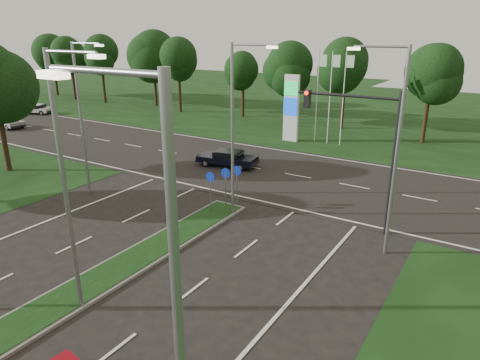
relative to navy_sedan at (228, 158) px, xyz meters
The scene contains 15 objects.
verge_far 32.01m from the navy_sedan, 82.02° to the left, with size 160.00×50.00×0.02m, color black.
cross_road 4.54m from the navy_sedan, ahead, with size 160.00×12.00×0.02m, color black.
median_kerb 19.82m from the navy_sedan, 77.05° to the right, with size 2.00×26.00×0.12m, color slate.
streetlight_median_near 18.68m from the navy_sedan, 72.55° to the right, with size 2.53×0.22×9.00m.
streetlight_median_far 10.13m from the navy_sedan, 53.33° to the right, with size 2.53×0.22×9.00m.
streetlight_left_far 11.01m from the navy_sedan, 112.51° to the right, with size 2.53×0.22×9.00m.
streetlight_right_far 15.76m from the navy_sedan, 28.90° to the right, with size 2.53×0.22×9.00m.
streetlight_right_near 25.48m from the navy_sedan, 58.14° to the right, with size 2.53×0.22×9.00m.
traffic_signal 13.40m from the navy_sedan, 24.55° to the right, with size 5.10×0.42×7.00m.
median_signs 8.28m from the navy_sedan, 57.26° to the right, with size 1.16×1.76×2.38m.
gas_pylon 10.09m from the navy_sedan, 86.15° to the left, with size 5.80×1.26×8.00m.
treeline_far 18.31m from the navy_sedan, 74.71° to the left, with size 6.00×6.00×9.90m.
navy_sedan is the anchor object (origin of this frame).
far_car_a 27.20m from the navy_sedan, behind, with size 4.04×1.82×1.15m.
far_car_b 32.77m from the navy_sedan, 169.99° to the left, with size 4.45×3.11×1.18m.
Camera 1 is at (12.64, -2.04, 9.38)m, focal length 32.00 mm.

